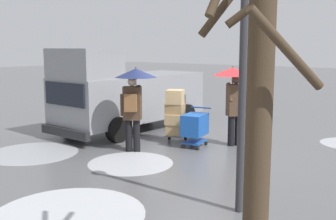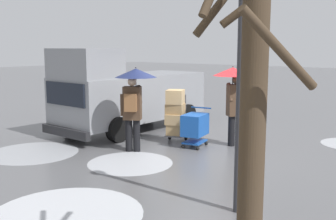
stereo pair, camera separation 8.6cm
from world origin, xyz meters
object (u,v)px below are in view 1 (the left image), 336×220
at_px(bare_tree_near, 258,106).
at_px(street_lamp, 243,64).
at_px(cargo_van_parked_right, 126,94).
at_px(pedestrian_black_side, 134,90).
at_px(hand_dolly_boxes, 175,113).
at_px(pedestrian_pink_side, 234,87).
at_px(shopping_cart_vendor, 195,126).

xyz_separation_m(bare_tree_near, street_lamp, (1.35, -2.26, 0.27)).
bearing_deg(street_lamp, bare_tree_near, 120.76).
distance_m(cargo_van_parked_right, pedestrian_black_side, 2.73).
xyz_separation_m(pedestrian_black_side, bare_tree_near, (-5.26, 4.03, 0.54)).
distance_m(cargo_van_parked_right, hand_dolly_boxes, 2.28).
distance_m(pedestrian_black_side, bare_tree_near, 6.65).
bearing_deg(pedestrian_pink_side, street_lamp, 120.43).
height_order(cargo_van_parked_right, hand_dolly_boxes, cargo_van_parked_right).
relative_size(bare_tree_near, street_lamp, 1.04).
height_order(shopping_cart_vendor, pedestrian_black_side, pedestrian_black_side).
bearing_deg(shopping_cart_vendor, pedestrian_pink_side, -134.87).
bearing_deg(pedestrian_pink_side, shopping_cart_vendor, 45.13).
distance_m(cargo_van_parked_right, street_lamp, 7.02).
bearing_deg(street_lamp, pedestrian_black_side, -24.24).
xyz_separation_m(shopping_cart_vendor, street_lamp, (-2.99, 3.11, 1.80)).
xyz_separation_m(cargo_van_parked_right, shopping_cart_vendor, (-2.94, 0.46, -0.61)).
xyz_separation_m(hand_dolly_boxes, bare_tree_near, (-5.06, 5.46, 1.29)).
bearing_deg(pedestrian_black_side, street_lamp, 155.76).
bearing_deg(pedestrian_black_side, cargo_van_parked_right, -41.76).
bearing_deg(hand_dolly_boxes, street_lamp, 139.32).
relative_size(pedestrian_black_side, street_lamp, 0.56).
distance_m(hand_dolly_boxes, street_lamp, 5.14).
bearing_deg(bare_tree_near, street_lamp, -59.24).
height_order(hand_dolly_boxes, street_lamp, street_lamp).
relative_size(shopping_cart_vendor, bare_tree_near, 0.25).
bearing_deg(pedestrian_black_side, bare_tree_near, 142.58).
height_order(shopping_cart_vendor, pedestrian_pink_side, pedestrian_pink_side).
bearing_deg(bare_tree_near, pedestrian_pink_side, -59.45).
distance_m(pedestrian_pink_side, bare_tree_near, 7.11).
height_order(hand_dolly_boxes, pedestrian_black_side, pedestrian_black_side).
bearing_deg(hand_dolly_boxes, shopping_cart_vendor, 173.14).
xyz_separation_m(shopping_cart_vendor, bare_tree_near, (-4.34, 5.37, 1.54)).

